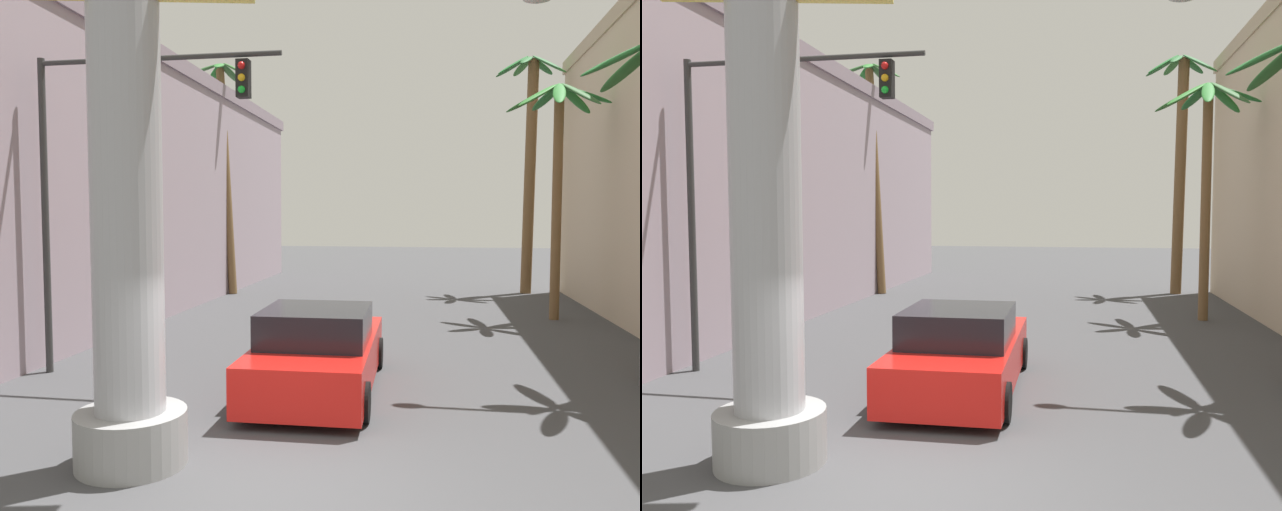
# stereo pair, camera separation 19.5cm
# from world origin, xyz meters

# --- Properties ---
(ground_plane) EXTENTS (89.55, 89.55, 0.00)m
(ground_plane) POSITION_xyz_m (0.00, 10.00, 0.00)
(ground_plane) COLOR #424244
(building_left) EXTENTS (8.58, 26.18, 8.29)m
(building_left) POSITION_xyz_m (-10.39, 13.77, 4.15)
(building_left) COLOR #9E8C99
(building_left) RESTS_ON ground
(neon_sign_pole) EXTENTS (3.21, 1.42, 11.79)m
(neon_sign_pole) POSITION_xyz_m (-1.95, 0.41, 5.24)
(neon_sign_pole) COLOR #9E9EA3
(neon_sign_pole) RESTS_ON ground
(street_lamp) EXTENTS (2.42, 0.28, 7.49)m
(street_lamp) POSITION_xyz_m (5.46, 5.45, 4.50)
(street_lamp) COLOR #59595E
(street_lamp) RESTS_ON ground
(traffic_light_mast) EXTENTS (4.96, 0.32, 6.30)m
(traffic_light_mast) POSITION_xyz_m (-4.35, 4.51, 4.40)
(traffic_light_mast) COLOR #333333
(traffic_light_mast) RESTS_ON ground
(car_lead) EXTENTS (2.18, 5.01, 1.56)m
(car_lead) POSITION_xyz_m (-0.15, 4.17, 0.70)
(car_lead) COLOR black
(car_lead) RESTS_ON ground
(palm_tree_mid_right) EXTENTS (3.17, 3.19, 7.17)m
(palm_tree_mid_right) POSITION_xyz_m (5.63, 12.98, 5.00)
(palm_tree_mid_right) COLOR brown
(palm_tree_mid_right) RESTS_ON ground
(palm_tree_far_left) EXTENTS (2.54, 2.68, 9.22)m
(palm_tree_far_left) POSITION_xyz_m (-6.25, 17.26, 5.51)
(palm_tree_far_left) COLOR brown
(palm_tree_far_left) RESTS_ON ground
(palm_tree_far_right) EXTENTS (2.79, 2.85, 9.60)m
(palm_tree_far_right) POSITION_xyz_m (5.82, 19.52, 5.63)
(palm_tree_far_right) COLOR brown
(palm_tree_far_right) RESTS_ON ground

